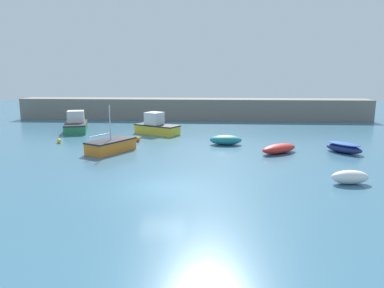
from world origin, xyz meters
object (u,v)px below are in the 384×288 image
at_px(mooring_buoy_orange, 138,139).
at_px(mooring_buoy_yellow, 59,141).
at_px(rowboat_with_red_cover, 344,148).
at_px(sailboat_short_mast, 111,146).
at_px(rowboat_blue_near, 226,140).
at_px(rowboat_white_midwater, 279,149).
at_px(motorboat_with_cabin, 156,126).
at_px(cabin_cruiser_white, 76,125).
at_px(dinghy_near_pier, 350,177).

relative_size(mooring_buoy_orange, mooring_buoy_yellow, 1.12).
bearing_deg(rowboat_with_red_cover, sailboat_short_mast, 52.05).
relative_size(sailboat_short_mast, mooring_buoy_yellow, 11.42).
bearing_deg(sailboat_short_mast, rowboat_blue_near, -40.50).
relative_size(rowboat_white_midwater, motorboat_with_cabin, 0.70).
relative_size(cabin_cruiser_white, mooring_buoy_yellow, 13.81).
distance_m(rowboat_with_red_cover, mooring_buoy_orange, 17.84).
xyz_separation_m(dinghy_near_pier, mooring_buoy_yellow, (-21.97, 11.05, -0.20)).
bearing_deg(dinghy_near_pier, rowboat_white_midwater, -77.49).
bearing_deg(dinghy_near_pier, sailboat_short_mast, -31.86).
bearing_deg(sailboat_short_mast, mooring_buoy_orange, 13.14).
bearing_deg(rowboat_white_midwater, dinghy_near_pier, -108.62).
height_order(cabin_cruiser_white, rowboat_blue_near, cabin_cruiser_white).
bearing_deg(sailboat_short_mast, rowboat_with_red_cover, -58.74).
relative_size(motorboat_with_cabin, mooring_buoy_yellow, 12.63).
xyz_separation_m(rowboat_with_red_cover, mooring_buoy_yellow, (-24.44, 2.50, -0.21)).
relative_size(rowboat_blue_near, dinghy_near_pier, 1.23).
height_order(rowboat_with_red_cover, motorboat_with_cabin, motorboat_with_cabin).
height_order(rowboat_white_midwater, motorboat_with_cabin, motorboat_with_cabin).
distance_m(motorboat_with_cabin, dinghy_near_pier, 21.67).
xyz_separation_m(sailboat_short_mast, dinghy_near_pier, (16.24, -7.71, -0.10)).
bearing_deg(motorboat_with_cabin, sailboat_short_mast, -76.13).
bearing_deg(cabin_cruiser_white, mooring_buoy_orange, 38.89).
relative_size(sailboat_short_mast, dinghy_near_pier, 1.97).
distance_m(rowboat_blue_near, mooring_buoy_orange, 8.15).
height_order(rowboat_white_midwater, dinghy_near_pier, dinghy_near_pier).
height_order(sailboat_short_mast, cabin_cruiser_white, sailboat_short_mast).
xyz_separation_m(rowboat_white_midwater, sailboat_short_mast, (-13.48, -0.31, 0.14)).
height_order(rowboat_with_red_cover, cabin_cruiser_white, cabin_cruiser_white).
relative_size(rowboat_with_red_cover, dinghy_near_pier, 1.36).
bearing_deg(motorboat_with_cabin, dinghy_near_pier, -21.54).
xyz_separation_m(rowboat_white_midwater, mooring_buoy_yellow, (-19.21, 3.02, -0.17)).
distance_m(sailboat_short_mast, rowboat_blue_near, 10.00).
height_order(cabin_cruiser_white, mooring_buoy_orange, cabin_cruiser_white).
xyz_separation_m(rowboat_blue_near, mooring_buoy_yellow, (-15.07, -0.21, -0.22)).
relative_size(rowboat_white_midwater, mooring_buoy_orange, 7.92).
height_order(rowboat_blue_near, motorboat_with_cabin, motorboat_with_cabin).
relative_size(rowboat_with_red_cover, rowboat_blue_near, 1.11).
distance_m(sailboat_short_mast, mooring_buoy_yellow, 6.64).
distance_m(rowboat_with_red_cover, motorboat_with_cabin, 18.27).
bearing_deg(rowboat_blue_near, dinghy_near_pier, 120.93).
height_order(cabin_cruiser_white, motorboat_with_cabin, motorboat_with_cabin).
xyz_separation_m(rowboat_with_red_cover, motorboat_with_cabin, (-16.40, 8.05, 0.37)).
distance_m(cabin_cruiser_white, dinghy_near_pier, 28.81).
xyz_separation_m(cabin_cruiser_white, mooring_buoy_yellow, (0.84, -6.55, -0.54)).
relative_size(rowboat_blue_near, mooring_buoy_orange, 6.39).
height_order(rowboat_white_midwater, mooring_buoy_orange, rowboat_white_midwater).
xyz_separation_m(rowboat_white_midwater, cabin_cruiser_white, (-20.05, 9.57, 0.37)).
bearing_deg(mooring_buoy_yellow, mooring_buoy_orange, 9.45).
xyz_separation_m(sailboat_short_mast, motorboat_with_cabin, (2.31, 8.88, 0.28)).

